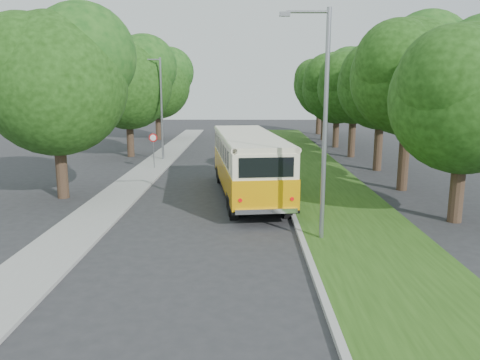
{
  "coord_description": "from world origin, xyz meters",
  "views": [
    {
      "loc": [
        1.57,
        -18.58,
        5.46
      ],
      "look_at": [
        1.34,
        1.14,
        1.5
      ],
      "focal_mm": 35.0,
      "sensor_mm": 36.0,
      "label": 1
    }
  ],
  "objects_px": {
    "car_silver": "(266,157)",
    "car_white": "(266,158)",
    "car_grey": "(249,138)",
    "vintage_bus": "(248,165)",
    "lamppost_near": "(323,119)",
    "car_blue": "(252,146)",
    "lamppost_far": "(160,105)"
  },
  "relations": [
    {
      "from": "car_blue",
      "to": "vintage_bus",
      "type": "bearing_deg",
      "value": -91.8
    },
    {
      "from": "car_silver",
      "to": "car_blue",
      "type": "xyz_separation_m",
      "value": [
        -0.92,
        5.61,
        0.04
      ]
    },
    {
      "from": "car_white",
      "to": "car_blue",
      "type": "distance_m",
      "value": 5.99
    },
    {
      "from": "vintage_bus",
      "to": "car_blue",
      "type": "distance_m",
      "value": 14.86
    },
    {
      "from": "lamppost_near",
      "to": "lamppost_far",
      "type": "distance_m",
      "value": 20.53
    },
    {
      "from": "lamppost_near",
      "to": "car_silver",
      "type": "distance_m",
      "value": 16.55
    },
    {
      "from": "lamppost_near",
      "to": "car_blue",
      "type": "height_order",
      "value": "lamppost_near"
    },
    {
      "from": "lamppost_near",
      "to": "car_silver",
      "type": "bearing_deg",
      "value": 94.29
    },
    {
      "from": "vintage_bus",
      "to": "lamppost_near",
      "type": "bearing_deg",
      "value": -77.25
    },
    {
      "from": "car_grey",
      "to": "lamppost_near",
      "type": "bearing_deg",
      "value": -68.52
    },
    {
      "from": "car_white",
      "to": "car_grey",
      "type": "bearing_deg",
      "value": 101.48
    },
    {
      "from": "car_silver",
      "to": "car_blue",
      "type": "height_order",
      "value": "car_blue"
    },
    {
      "from": "lamppost_near",
      "to": "car_blue",
      "type": "bearing_deg",
      "value": 95.59
    },
    {
      "from": "car_silver",
      "to": "car_grey",
      "type": "height_order",
      "value": "car_silver"
    },
    {
      "from": "car_grey",
      "to": "car_white",
      "type": "bearing_deg",
      "value": -68.19
    },
    {
      "from": "lamppost_far",
      "to": "car_silver",
      "type": "bearing_deg",
      "value": -17.41
    },
    {
      "from": "car_white",
      "to": "vintage_bus",
      "type": "bearing_deg",
      "value": -91.72
    },
    {
      "from": "vintage_bus",
      "to": "car_blue",
      "type": "relative_size",
      "value": 2.27
    },
    {
      "from": "car_silver",
      "to": "car_blue",
      "type": "relative_size",
      "value": 0.8
    },
    {
      "from": "lamppost_near",
      "to": "vintage_bus",
      "type": "xyz_separation_m",
      "value": [
        -2.49,
        6.87,
        -2.76
      ]
    },
    {
      "from": "vintage_bus",
      "to": "car_white",
      "type": "xyz_separation_m",
      "value": [
        1.29,
        8.92,
        -0.97
      ]
    },
    {
      "from": "lamppost_near",
      "to": "car_white",
      "type": "xyz_separation_m",
      "value": [
        -1.21,
        15.78,
        -3.73
      ]
    },
    {
      "from": "lamppost_near",
      "to": "car_silver",
      "type": "xyz_separation_m",
      "value": [
        -1.21,
        16.09,
        -3.72
      ]
    },
    {
      "from": "vintage_bus",
      "to": "car_white",
      "type": "distance_m",
      "value": 9.06
    },
    {
      "from": "car_silver",
      "to": "car_white",
      "type": "relative_size",
      "value": 0.98
    },
    {
      "from": "lamppost_near",
      "to": "car_silver",
      "type": "relative_size",
      "value": 2.1
    },
    {
      "from": "lamppost_near",
      "to": "car_blue",
      "type": "distance_m",
      "value": 22.11
    },
    {
      "from": "car_blue",
      "to": "car_silver",
      "type": "bearing_deg",
      "value": -81.08
    },
    {
      "from": "lamppost_far",
      "to": "car_white",
      "type": "bearing_deg",
      "value": -19.44
    },
    {
      "from": "vintage_bus",
      "to": "car_silver",
      "type": "bearing_deg",
      "value": 74.83
    },
    {
      "from": "lamppost_far",
      "to": "car_white",
      "type": "xyz_separation_m",
      "value": [
        7.7,
        -2.72,
        -3.48
      ]
    },
    {
      "from": "vintage_bus",
      "to": "lamppost_far",
      "type": "bearing_deg",
      "value": 111.64
    }
  ]
}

